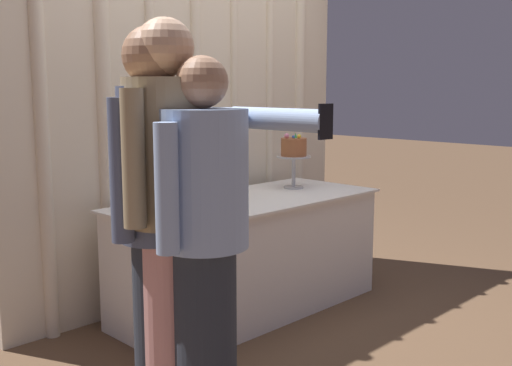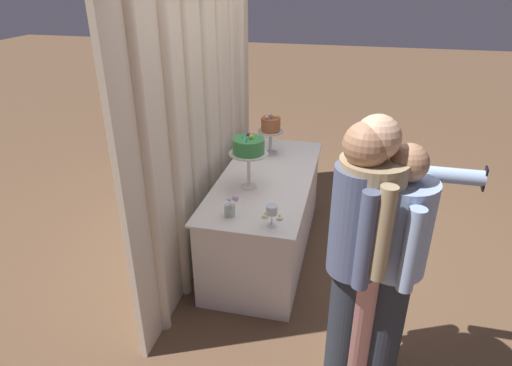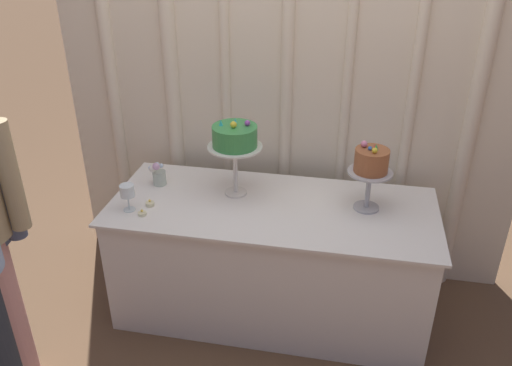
% 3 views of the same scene
% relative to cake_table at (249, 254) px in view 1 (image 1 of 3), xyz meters
% --- Properties ---
extents(ground_plane, '(24.00, 24.00, 0.00)m').
position_rel_cake_table_xyz_m(ground_plane, '(0.00, -0.10, -0.36)').
color(ground_plane, brown).
extents(draped_curtain, '(2.77, 0.18, 2.59)m').
position_rel_cake_table_xyz_m(draped_curtain, '(-0.02, 0.50, 1.07)').
color(draped_curtain, beige).
rests_on(draped_curtain, ground_plane).
extents(cake_table, '(1.78, 0.76, 0.72)m').
position_rel_cake_table_xyz_m(cake_table, '(0.00, 0.00, 0.00)').
color(cake_table, white).
rests_on(cake_table, ground_plane).
extents(cake_display_nearleft, '(0.30, 0.30, 0.44)m').
position_rel_cake_table_xyz_m(cake_display_nearleft, '(-0.23, 0.10, 0.69)').
color(cake_display_nearleft, silver).
rests_on(cake_display_nearleft, cake_table).
extents(cake_display_nearright, '(0.23, 0.23, 0.38)m').
position_rel_cake_table_xyz_m(cake_display_nearright, '(0.50, 0.07, 0.62)').
color(cake_display_nearright, '#B2B2B7').
rests_on(cake_display_nearright, cake_table).
extents(wine_glass, '(0.08, 0.08, 0.15)m').
position_rel_cake_table_xyz_m(wine_glass, '(-0.75, -0.19, 0.47)').
color(wine_glass, silver).
rests_on(wine_glass, cake_table).
extents(flower_vase, '(0.10, 0.10, 0.16)m').
position_rel_cake_table_xyz_m(flower_vase, '(-0.69, 0.11, 0.43)').
color(flower_vase, '#B2C1B2').
rests_on(flower_vase, cake_table).
extents(tealight_far_left, '(0.05, 0.05, 0.03)m').
position_rel_cake_table_xyz_m(tealight_far_left, '(-0.66, -0.23, 0.37)').
color(tealight_far_left, beige).
rests_on(tealight_far_left, cake_table).
extents(tealight_near_left, '(0.05, 0.05, 0.04)m').
position_rel_cake_table_xyz_m(tealight_near_left, '(-0.65, -0.13, 0.37)').
color(tealight_near_left, beige).
rests_on(tealight_near_left, cake_table).
extents(guest_man_dark_suit, '(0.44, 0.34, 1.65)m').
position_rel_cake_table_xyz_m(guest_man_dark_suit, '(-1.23, -0.73, 0.57)').
color(guest_man_dark_suit, '#282D38').
rests_on(guest_man_dark_suit, ground_plane).
extents(guest_man_pink_jacket, '(0.48, 0.43, 1.67)m').
position_rel_cake_table_xyz_m(guest_man_pink_jacket, '(-1.21, -0.78, 0.56)').
color(guest_man_pink_jacket, '#D6938E').
rests_on(guest_man_pink_jacket, ground_plane).
extents(guest_girl_blue_dress, '(0.50, 0.63, 1.53)m').
position_rel_cake_table_xyz_m(guest_girl_blue_dress, '(-1.16, -0.95, 0.47)').
color(guest_girl_blue_dress, '#282D38').
rests_on(guest_girl_blue_dress, ground_plane).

